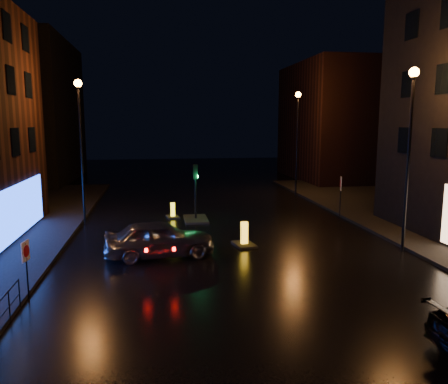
{
  "coord_description": "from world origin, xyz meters",
  "views": [
    {
      "loc": [
        -3.5,
        -12.27,
        5.98
      ],
      "look_at": [
        -0.47,
        7.32,
        2.8
      ],
      "focal_mm": 35.0,
      "sensor_mm": 36.0,
      "label": 1
    }
  ],
  "objects_px": {
    "bollard_far": "(173,214)",
    "road_sign_right": "(341,187)",
    "bollard_near": "(244,241)",
    "silver_hatchback": "(160,239)",
    "traffic_signal": "(196,212)",
    "road_sign_left": "(26,256)"
  },
  "relations": [
    {
      "from": "silver_hatchback",
      "to": "road_sign_right",
      "type": "relative_size",
      "value": 1.87
    },
    {
      "from": "bollard_far",
      "to": "road_sign_right",
      "type": "height_order",
      "value": "road_sign_right"
    },
    {
      "from": "bollard_near",
      "to": "bollard_far",
      "type": "height_order",
      "value": "bollard_near"
    },
    {
      "from": "bollard_near",
      "to": "road_sign_right",
      "type": "relative_size",
      "value": 0.58
    },
    {
      "from": "road_sign_right",
      "to": "bollard_far",
      "type": "bearing_deg",
      "value": 11.95
    },
    {
      "from": "road_sign_right",
      "to": "bollard_near",
      "type": "bearing_deg",
      "value": 56.95
    },
    {
      "from": "traffic_signal",
      "to": "road_sign_right",
      "type": "distance_m",
      "value": 9.23
    },
    {
      "from": "bollard_near",
      "to": "road_sign_left",
      "type": "height_order",
      "value": "road_sign_left"
    },
    {
      "from": "silver_hatchback",
      "to": "bollard_far",
      "type": "height_order",
      "value": "silver_hatchback"
    },
    {
      "from": "road_sign_left",
      "to": "bollard_near",
      "type": "bearing_deg",
      "value": 42.0
    },
    {
      "from": "traffic_signal",
      "to": "bollard_near",
      "type": "bearing_deg",
      "value": -72.99
    },
    {
      "from": "traffic_signal",
      "to": "bollard_far",
      "type": "relative_size",
      "value": 2.9
    },
    {
      "from": "bollard_far",
      "to": "road_sign_left",
      "type": "distance_m",
      "value": 13.49
    },
    {
      "from": "bollard_far",
      "to": "road_sign_right",
      "type": "relative_size",
      "value": 0.46
    },
    {
      "from": "bollard_near",
      "to": "road_sign_right",
      "type": "distance_m",
      "value": 9.2
    },
    {
      "from": "traffic_signal",
      "to": "road_sign_right",
      "type": "xyz_separation_m",
      "value": [
        9.1,
        -0.6,
        1.45
      ]
    },
    {
      "from": "bollard_far",
      "to": "road_sign_right",
      "type": "distance_m",
      "value": 10.72
    },
    {
      "from": "traffic_signal",
      "to": "road_sign_right",
      "type": "bearing_deg",
      "value": -3.8
    },
    {
      "from": "silver_hatchback",
      "to": "road_sign_left",
      "type": "distance_m",
      "value": 6.2
    },
    {
      "from": "bollard_near",
      "to": "silver_hatchback",
      "type": "bearing_deg",
      "value": -174.9
    },
    {
      "from": "traffic_signal",
      "to": "bollard_far",
      "type": "xyz_separation_m",
      "value": [
        -1.37,
        0.93,
        -0.29
      ]
    },
    {
      "from": "bollard_near",
      "to": "road_sign_right",
      "type": "height_order",
      "value": "road_sign_right"
    }
  ]
}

